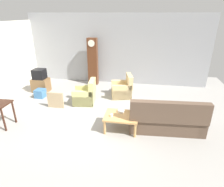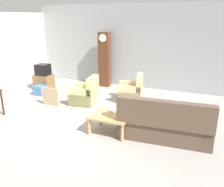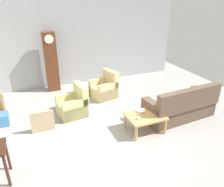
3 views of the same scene
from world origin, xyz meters
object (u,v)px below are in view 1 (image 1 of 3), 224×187
object	(u,v)px
coffee_table_wood	(121,117)
framed_picture_leaning	(55,100)
storage_box_blue	(40,93)
bowl_white_stacked	(121,111)
tv_crt	(39,74)
tv_stand_cabinet	(41,85)
armchair_olive_near	(86,95)
cup_blue_rimmed	(132,110)
armchair_olive_far	(123,89)
grandfather_clock	(93,62)
cup_white_porcelain	(112,115)
couch_floral	(166,119)

from	to	relation	value
coffee_table_wood	framed_picture_leaning	world-z (taller)	framed_picture_leaning
storage_box_blue	bowl_white_stacked	distance (m)	3.85
tv_crt	tv_stand_cabinet	bearing A→B (deg)	0.00
armchair_olive_near	bowl_white_stacked	distance (m)	2.05
armchair_olive_near	cup_blue_rimmed	distance (m)	2.25
tv_crt	bowl_white_stacked	bearing A→B (deg)	-29.53
armchair_olive_near	armchair_olive_far	size ratio (longest dim) A/B	0.98
grandfather_clock	bowl_white_stacked	bearing A→B (deg)	-62.85
grandfather_clock	tv_crt	world-z (taller)	grandfather_clock
tv_crt	armchair_olive_near	bearing A→B (deg)	-19.38
bowl_white_stacked	armchair_olive_far	bearing A→B (deg)	95.72
tv_crt	bowl_white_stacked	xyz separation A→B (m)	(3.79, -2.15, -0.29)
coffee_table_wood	storage_box_blue	xyz separation A→B (m)	(-3.54, 1.74, -0.23)
grandfather_clock	framed_picture_leaning	bearing A→B (deg)	-104.22
tv_crt	coffee_table_wood	bearing A→B (deg)	-31.49
cup_white_porcelain	coffee_table_wood	bearing A→B (deg)	25.33
coffee_table_wood	storage_box_blue	size ratio (longest dim) A/B	2.54
cup_blue_rimmed	framed_picture_leaning	bearing A→B (deg)	165.95
couch_floral	storage_box_blue	distance (m)	5.07
bowl_white_stacked	couch_floral	bearing A→B (deg)	-0.72
bowl_white_stacked	armchair_olive_near	bearing A→B (deg)	138.51
couch_floral	cup_white_porcelain	distance (m)	1.58
couch_floral	coffee_table_wood	size ratio (longest dim) A/B	2.25
storage_box_blue	cup_white_porcelain	distance (m)	3.78
tv_stand_cabinet	framed_picture_leaning	bearing A→B (deg)	-46.12
cup_blue_rimmed	bowl_white_stacked	bearing A→B (deg)	-166.26
cup_white_porcelain	armchair_olive_near	bearing A→B (deg)	127.77
storage_box_blue	armchair_olive_far	bearing A→B (deg)	11.11
tv_stand_cabinet	armchair_olive_near	bearing A→B (deg)	-19.38
framed_picture_leaning	cup_white_porcelain	world-z (taller)	framed_picture_leaning
storage_box_blue	couch_floral	bearing A→B (deg)	-17.95
tv_crt	storage_box_blue	bearing A→B (deg)	-64.99
grandfather_clock	cup_blue_rimmed	bearing A→B (deg)	-58.21
grandfather_clock	framed_picture_leaning	world-z (taller)	grandfather_clock
armchair_olive_far	framed_picture_leaning	xyz separation A→B (m)	(-2.25, -1.41, -0.01)
tv_stand_cabinet	framed_picture_leaning	xyz separation A→B (m)	(1.31, -1.37, 0.00)
storage_box_blue	cup_blue_rimmed	size ratio (longest dim) A/B	4.98
cup_blue_rimmed	armchair_olive_far	bearing A→B (deg)	104.44
armchair_olive_near	tv_stand_cabinet	world-z (taller)	armchair_olive_near
coffee_table_wood	armchair_olive_far	bearing A→B (deg)	96.02
cup_white_porcelain	cup_blue_rimmed	world-z (taller)	cup_white_porcelain
couch_floral	armchair_olive_far	size ratio (longest dim) A/B	2.29
couch_floral	cup_white_porcelain	bearing A→B (deg)	-168.92
armchair_olive_far	storage_box_blue	bearing A→B (deg)	-168.89
tv_crt	cup_white_porcelain	size ratio (longest dim) A/B	6.03
framed_picture_leaning	armchair_olive_near	bearing A→B (deg)	31.16
armchair_olive_near	framed_picture_leaning	distance (m)	1.11
tv_crt	cup_white_porcelain	distance (m)	4.33
framed_picture_leaning	storage_box_blue	bearing A→B (deg)	143.48
framed_picture_leaning	cup_white_porcelain	bearing A→B (deg)	-26.12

